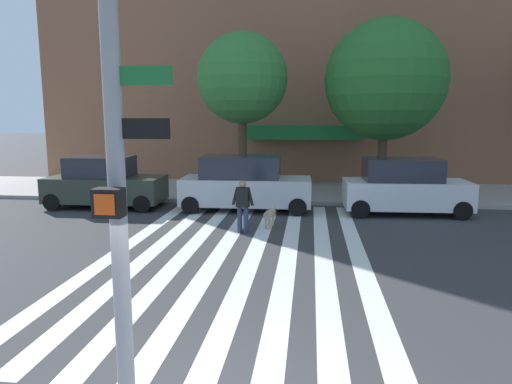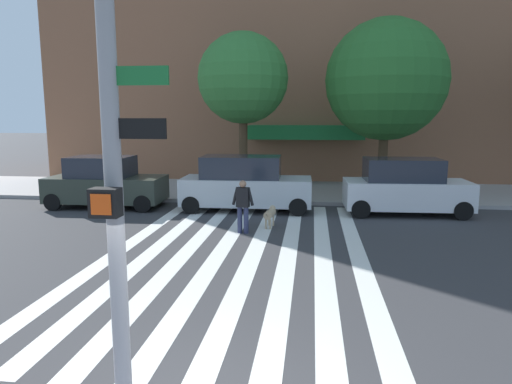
{
  "view_description": "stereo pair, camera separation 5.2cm",
  "coord_description": "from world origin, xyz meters",
  "px_view_note": "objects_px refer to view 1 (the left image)",
  "views": [
    {
      "loc": [
        1.13,
        -5.05,
        3.57
      ],
      "look_at": [
        -0.42,
        8.1,
        1.39
      ],
      "focal_mm": 32.54,
      "sensor_mm": 36.0,
      "label": 1
    },
    {
      "loc": [
        1.18,
        -5.04,
        3.57
      ],
      "look_at": [
        -0.42,
        8.1,
        1.39
      ],
      "focal_mm": 32.54,
      "sensor_mm": 36.0,
      "label": 2
    }
  ],
  "objects_px": {
    "traffic_light_pole": "(112,121)",
    "parked_car_third_in_line": "(405,187)",
    "parked_car_behind_first": "(245,184)",
    "dog_on_leash": "(270,214)",
    "street_tree_middle": "(385,80)",
    "pedestrian_dog_walker": "(243,204)",
    "parked_car_near_curb": "(105,183)",
    "street_tree_nearest": "(242,79)"
  },
  "relations": [
    {
      "from": "parked_car_near_curb",
      "to": "dog_on_leash",
      "type": "relative_size",
      "value": 4.16
    },
    {
      "from": "parked_car_behind_first",
      "to": "parked_car_third_in_line",
      "type": "height_order",
      "value": "parked_car_behind_first"
    },
    {
      "from": "traffic_light_pole",
      "to": "parked_car_behind_first",
      "type": "xyz_separation_m",
      "value": [
        -0.56,
        12.92,
        -2.51
      ]
    },
    {
      "from": "traffic_light_pole",
      "to": "parked_car_near_curb",
      "type": "distance_m",
      "value": 14.53
    },
    {
      "from": "traffic_light_pole",
      "to": "parked_car_third_in_line",
      "type": "bearing_deg",
      "value": 67.53
    },
    {
      "from": "street_tree_middle",
      "to": "pedestrian_dog_walker",
      "type": "relative_size",
      "value": 4.52
    },
    {
      "from": "parked_car_behind_first",
      "to": "pedestrian_dog_walker",
      "type": "bearing_deg",
      "value": -82.83
    },
    {
      "from": "parked_car_near_curb",
      "to": "parked_car_behind_first",
      "type": "bearing_deg",
      "value": -0.0
    },
    {
      "from": "traffic_light_pole",
      "to": "parked_car_near_curb",
      "type": "relative_size",
      "value": 1.28
    },
    {
      "from": "parked_car_near_curb",
      "to": "street_tree_middle",
      "type": "xyz_separation_m",
      "value": [
        11.07,
        3.04,
        4.09
      ]
    },
    {
      "from": "street_tree_middle",
      "to": "street_tree_nearest",
      "type": "bearing_deg",
      "value": -178.38
    },
    {
      "from": "dog_on_leash",
      "to": "parked_car_third_in_line",
      "type": "bearing_deg",
      "value": 28.83
    },
    {
      "from": "parked_car_third_in_line",
      "to": "street_tree_middle",
      "type": "bearing_deg",
      "value": 97.49
    },
    {
      "from": "street_tree_nearest",
      "to": "dog_on_leash",
      "type": "height_order",
      "value": "street_tree_nearest"
    },
    {
      "from": "street_tree_nearest",
      "to": "pedestrian_dog_walker",
      "type": "height_order",
      "value": "street_tree_nearest"
    },
    {
      "from": "parked_car_near_curb",
      "to": "pedestrian_dog_walker",
      "type": "bearing_deg",
      "value": -30.02
    },
    {
      "from": "parked_car_near_curb",
      "to": "dog_on_leash",
      "type": "distance_m",
      "value": 7.26
    },
    {
      "from": "traffic_light_pole",
      "to": "parked_car_third_in_line",
      "type": "height_order",
      "value": "traffic_light_pole"
    },
    {
      "from": "parked_car_near_curb",
      "to": "traffic_light_pole",
      "type": "bearing_deg",
      "value": -64.62
    },
    {
      "from": "traffic_light_pole",
      "to": "dog_on_leash",
      "type": "bearing_deg",
      "value": 86.49
    },
    {
      "from": "parked_car_behind_first",
      "to": "parked_car_third_in_line",
      "type": "relative_size",
      "value": 1.09
    },
    {
      "from": "pedestrian_dog_walker",
      "to": "dog_on_leash",
      "type": "relative_size",
      "value": 1.51
    },
    {
      "from": "parked_car_behind_first",
      "to": "street_tree_nearest",
      "type": "xyz_separation_m",
      "value": [
        -0.49,
        2.87,
        4.13
      ]
    },
    {
      "from": "street_tree_nearest",
      "to": "traffic_light_pole",
      "type": "bearing_deg",
      "value": -86.2
    },
    {
      "from": "street_tree_middle",
      "to": "traffic_light_pole",
      "type": "bearing_deg",
      "value": -107.21
    },
    {
      "from": "parked_car_third_in_line",
      "to": "street_tree_middle",
      "type": "height_order",
      "value": "street_tree_middle"
    },
    {
      "from": "parked_car_near_curb",
      "to": "parked_car_behind_first",
      "type": "xyz_separation_m",
      "value": [
        5.57,
        -0.0,
        0.06
      ]
    },
    {
      "from": "parked_car_near_curb",
      "to": "parked_car_behind_first",
      "type": "height_order",
      "value": "parked_car_behind_first"
    },
    {
      "from": "parked_car_third_in_line",
      "to": "street_tree_middle",
      "type": "relative_size",
      "value": 0.61
    },
    {
      "from": "pedestrian_dog_walker",
      "to": "dog_on_leash",
      "type": "distance_m",
      "value": 1.26
    },
    {
      "from": "parked_car_third_in_line",
      "to": "pedestrian_dog_walker",
      "type": "distance_m",
      "value": 6.48
    },
    {
      "from": "traffic_light_pole",
      "to": "pedestrian_dog_walker",
      "type": "bearing_deg",
      "value": 90.74
    },
    {
      "from": "street_tree_nearest",
      "to": "dog_on_leash",
      "type": "bearing_deg",
      "value": -72.88
    },
    {
      "from": "street_tree_nearest",
      "to": "parked_car_near_curb",
      "type": "bearing_deg",
      "value": -150.54
    },
    {
      "from": "parked_car_behind_first",
      "to": "street_tree_middle",
      "type": "relative_size",
      "value": 0.66
    },
    {
      "from": "street_tree_middle",
      "to": "pedestrian_dog_walker",
      "type": "xyz_separation_m",
      "value": [
        -5.07,
        -6.51,
        -4.11
      ]
    },
    {
      "from": "street_tree_middle",
      "to": "pedestrian_dog_walker",
      "type": "height_order",
      "value": "street_tree_middle"
    },
    {
      "from": "traffic_light_pole",
      "to": "parked_car_behind_first",
      "type": "relative_size",
      "value": 1.18
    },
    {
      "from": "street_tree_middle",
      "to": "dog_on_leash",
      "type": "xyz_separation_m",
      "value": [
        -4.31,
        -5.63,
        -4.59
      ]
    },
    {
      "from": "traffic_light_pole",
      "to": "parked_car_third_in_line",
      "type": "xyz_separation_m",
      "value": [
        5.34,
        12.92,
        -2.53
      ]
    },
    {
      "from": "traffic_light_pole",
      "to": "parked_car_behind_first",
      "type": "bearing_deg",
      "value": 92.48
    },
    {
      "from": "parked_car_third_in_line",
      "to": "street_tree_nearest",
      "type": "bearing_deg",
      "value": 155.82
    }
  ]
}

